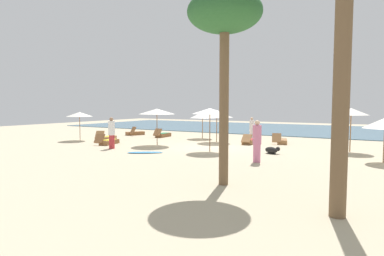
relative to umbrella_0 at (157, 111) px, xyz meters
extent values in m
plane|color=#BCAD8E|center=(3.66, 0.51, -2.11)|extent=(60.00, 60.00, 0.00)
cube|color=#476B7F|center=(3.66, 17.51, -2.08)|extent=(48.00, 16.00, 0.06)
cylinder|color=brown|center=(0.00, 0.00, -1.00)|extent=(0.04, 0.04, 2.23)
cone|color=silver|center=(0.00, 0.00, 0.00)|extent=(2.26, 2.26, 0.33)
cylinder|color=olive|center=(12.13, 0.09, -1.16)|extent=(0.05, 0.05, 1.91)
cylinder|color=brown|center=(2.51, 3.33, -1.11)|extent=(0.05, 0.05, 2.02)
cone|color=silver|center=(2.51, 3.33, -0.24)|extent=(2.15, 2.15, 0.39)
cylinder|color=brown|center=(0.51, 5.02, -1.15)|extent=(0.05, 0.05, 1.92)
cone|color=white|center=(0.51, 5.02, -0.36)|extent=(1.86, 1.86, 0.43)
cylinder|color=brown|center=(-6.45, -0.45, -1.13)|extent=(0.04, 0.04, 1.96)
cone|color=silver|center=(-6.45, -0.45, -0.26)|extent=(1.79, 1.79, 0.32)
cylinder|color=olive|center=(10.62, 2.89, -0.96)|extent=(0.06, 0.06, 2.30)
cone|color=silver|center=(10.62, 2.89, 0.05)|extent=(1.76, 1.76, 0.37)
cylinder|color=brown|center=(4.05, -0.74, -0.97)|extent=(0.05, 0.05, 2.29)
cone|color=white|center=(4.05, -0.74, 0.08)|extent=(1.93, 1.93, 0.30)
cube|color=olive|center=(6.52, 4.83, -1.97)|extent=(0.96, 1.60, 0.28)
cube|color=olive|center=(6.34, 4.15, -1.68)|extent=(0.66, 0.57, 0.56)
cube|color=olive|center=(4.75, 3.71, -1.97)|extent=(0.61, 1.51, 0.28)
cube|color=olive|center=(4.75, 3.01, -1.70)|extent=(0.57, 0.51, 0.51)
cube|color=#BF3338|center=(4.75, 3.71, -1.82)|extent=(0.52, 1.05, 0.03)
cube|color=brown|center=(-2.94, -1.13, -1.97)|extent=(0.93, 1.60, 0.28)
cube|color=brown|center=(-3.10, -1.81, -1.68)|extent=(0.66, 0.56, 0.57)
cube|color=yellow|center=(-2.94, -1.13, -1.82)|extent=(0.74, 1.14, 0.03)
cube|color=brown|center=(-5.67, 4.62, -1.97)|extent=(1.20, 1.61, 0.28)
cube|color=brown|center=(-5.36, 3.99, -1.67)|extent=(0.67, 0.57, 0.61)
cube|color=olive|center=(-4.58, 0.55, -1.97)|extent=(1.20, 1.61, 0.28)
cube|color=olive|center=(-4.89, -0.08, -1.69)|extent=(0.71, 0.66, 0.55)
cube|color=yellow|center=(-4.58, 0.55, -1.82)|extent=(0.92, 1.17, 0.03)
cube|color=brown|center=(-2.69, 4.48, -1.97)|extent=(0.71, 1.54, 0.28)
cube|color=brown|center=(-2.74, 3.78, -1.69)|extent=(0.60, 0.51, 0.55)
cube|color=#338C59|center=(-2.69, 4.48, -1.82)|extent=(0.59, 1.09, 0.03)
cylinder|color=#D17299|center=(7.29, -2.55, -1.71)|extent=(0.41, 0.41, 0.80)
cylinder|color=#D17299|center=(7.29, -2.55, -0.89)|extent=(0.48, 0.48, 0.84)
sphere|color=beige|center=(7.29, -2.55, -0.37)|extent=(0.23, 0.23, 0.23)
cylinder|color=#BF3338|center=(-1.40, -2.50, -1.72)|extent=(0.41, 0.41, 0.78)
cylinder|color=white|center=(-1.40, -2.50, -0.92)|extent=(0.48, 0.48, 0.82)
sphere|color=#A37556|center=(-1.40, -2.50, -0.41)|extent=(0.22, 0.22, 0.22)
cylinder|color=white|center=(4.36, 5.05, -1.75)|extent=(0.33, 0.33, 0.72)
cylinder|color=white|center=(4.36, 5.05, -1.01)|extent=(0.38, 0.38, 0.76)
sphere|color=beige|center=(4.36, 5.05, -0.54)|extent=(0.20, 0.20, 0.20)
cylinder|color=brown|center=(11.11, -8.30, 1.00)|extent=(0.36, 0.36, 6.22)
cylinder|color=brown|center=(7.66, -6.90, 0.36)|extent=(0.30, 0.30, 4.95)
ellipsoid|color=#285B2D|center=(7.66, -6.90, 3.24)|extent=(2.31, 2.31, 1.27)
cube|color=black|center=(7.16, 0.15, -2.09)|extent=(0.49, 0.36, 0.04)
ellipsoid|color=black|center=(7.16, 0.15, -1.92)|extent=(0.79, 0.54, 0.33)
sphere|color=black|center=(7.47, 0.25, -1.85)|extent=(0.23, 0.23, 0.23)
ellipsoid|color=#338CCC|center=(1.37, -2.93, -2.08)|extent=(1.77, 1.43, 0.07)
camera|label=1|loc=(11.80, -16.05, 0.41)|focal=29.90mm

